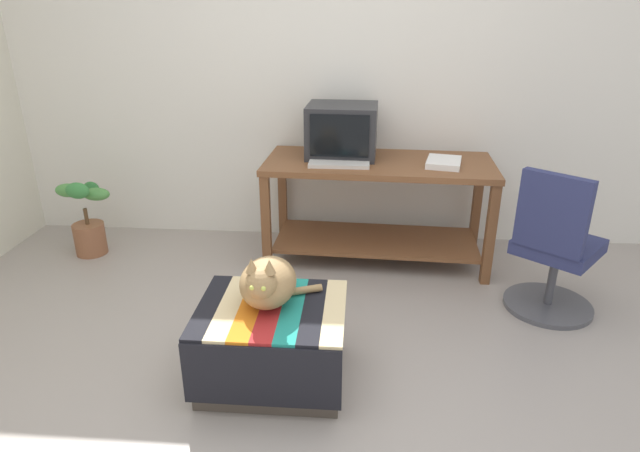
{
  "coord_description": "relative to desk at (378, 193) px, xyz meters",
  "views": [
    {
      "loc": [
        0.27,
        -1.97,
        1.73
      ],
      "look_at": [
        0.05,
        0.85,
        0.55
      ],
      "focal_mm": 30.25,
      "sensor_mm": 36.0,
      "label": 1
    }
  ],
  "objects": [
    {
      "name": "ground_plane",
      "position": [
        -0.39,
        -1.6,
        -0.5
      ],
      "size": [
        14.0,
        14.0,
        0.0
      ],
      "primitive_type": "plane",
      "color": "#9E9389"
    },
    {
      "name": "back_wall",
      "position": [
        -0.39,
        0.45,
        0.8
      ],
      "size": [
        8.0,
        0.1,
        2.6
      ],
      "primitive_type": "cube",
      "color": "silver",
      "rests_on": "ground_plane"
    },
    {
      "name": "desk",
      "position": [
        0.0,
        0.0,
        0.0
      ],
      "size": [
        1.57,
        0.74,
        0.73
      ],
      "rotation": [
        0.0,
        0.0,
        -0.04
      ],
      "color": "brown",
      "rests_on": "ground_plane"
    },
    {
      "name": "tv_monitor",
      "position": [
        -0.26,
        0.11,
        0.4
      ],
      "size": [
        0.49,
        0.42,
        0.36
      ],
      "rotation": [
        0.0,
        0.0,
        -0.04
      ],
      "color": "#28282B",
      "rests_on": "desk"
    },
    {
      "name": "keyboard",
      "position": [
        -0.27,
        -0.14,
        0.24
      ],
      "size": [
        0.4,
        0.15,
        0.02
      ],
      "primitive_type": "cube",
      "rotation": [
        0.0,
        0.0,
        0.0
      ],
      "color": "beige",
      "rests_on": "desk"
    },
    {
      "name": "book",
      "position": [
        0.42,
        -0.07,
        0.25
      ],
      "size": [
        0.27,
        0.31,
        0.04
      ],
      "primitive_type": "cube",
      "rotation": [
        0.0,
        0.0,
        -0.2
      ],
      "color": "white",
      "rests_on": "desk"
    },
    {
      "name": "ottoman_with_blanket",
      "position": [
        -0.52,
        -1.41,
        -0.3
      ],
      "size": [
        0.7,
        0.6,
        0.4
      ],
      "color": "#4C4238",
      "rests_on": "ground_plane"
    },
    {
      "name": "cat",
      "position": [
        -0.54,
        -1.38,
        0.02
      ],
      "size": [
        0.39,
        0.38,
        0.3
      ],
      "rotation": [
        0.0,
        0.0,
        -0.06
      ],
      "color": "#9E7A4C",
      "rests_on": "ottoman_with_blanket"
    },
    {
      "name": "potted_plant",
      "position": [
        -2.1,
        -0.08,
        -0.25
      ],
      "size": [
        0.38,
        0.33,
        0.58
      ],
      "color": "brown",
      "rests_on": "ground_plane"
    },
    {
      "name": "office_chair",
      "position": [
        1.01,
        -0.66,
        -0.11
      ],
      "size": [
        0.59,
        0.59,
        0.89
      ],
      "rotation": [
        0.0,
        0.0,
        2.46
      ],
      "color": "#4C4C51",
      "rests_on": "ground_plane"
    }
  ]
}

